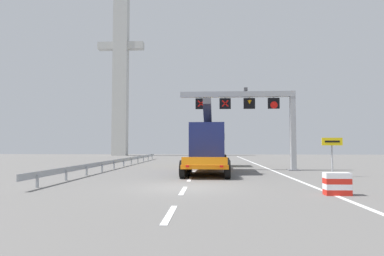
{
  "coord_description": "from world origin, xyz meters",
  "views": [
    {
      "loc": [
        1.19,
        -15.39,
        2.0
      ],
      "look_at": [
        -0.15,
        9.71,
        3.35
      ],
      "focal_mm": 30.21,
      "sensor_mm": 36.0,
      "label": 1
    }
  ],
  "objects_px": {
    "exit_sign_yellow": "(332,148)",
    "bridge_pylon_distant": "(121,65)",
    "crash_barrier_striped": "(337,184)",
    "overhead_lane_gantry": "(253,107)",
    "heavy_haul_truck_orange": "(209,145)"
  },
  "relations": [
    {
      "from": "heavy_haul_truck_orange",
      "to": "exit_sign_yellow",
      "type": "distance_m",
      "value": 9.7
    },
    {
      "from": "exit_sign_yellow",
      "to": "bridge_pylon_distant",
      "type": "relative_size",
      "value": 0.07
    },
    {
      "from": "crash_barrier_striped",
      "to": "bridge_pylon_distant",
      "type": "xyz_separation_m",
      "value": [
        -22.51,
        48.65,
        17.37
      ]
    },
    {
      "from": "exit_sign_yellow",
      "to": "heavy_haul_truck_orange",
      "type": "bearing_deg",
      "value": 143.84
    },
    {
      "from": "crash_barrier_striped",
      "to": "overhead_lane_gantry",
      "type": "bearing_deg",
      "value": 96.81
    },
    {
      "from": "overhead_lane_gantry",
      "to": "bridge_pylon_distant",
      "type": "relative_size",
      "value": 0.27
    },
    {
      "from": "overhead_lane_gantry",
      "to": "crash_barrier_striped",
      "type": "height_order",
      "value": "overhead_lane_gantry"
    },
    {
      "from": "bridge_pylon_distant",
      "to": "exit_sign_yellow",
      "type": "bearing_deg",
      "value": -58.37
    },
    {
      "from": "exit_sign_yellow",
      "to": "crash_barrier_striped",
      "type": "height_order",
      "value": "exit_sign_yellow"
    },
    {
      "from": "exit_sign_yellow",
      "to": "crash_barrier_striped",
      "type": "distance_m",
      "value": 8.29
    },
    {
      "from": "exit_sign_yellow",
      "to": "bridge_pylon_distant",
      "type": "distance_m",
      "value": 50.66
    },
    {
      "from": "overhead_lane_gantry",
      "to": "bridge_pylon_distant",
      "type": "xyz_separation_m",
      "value": [
        -20.97,
        35.77,
        12.75
      ]
    },
    {
      "from": "exit_sign_yellow",
      "to": "crash_barrier_striped",
      "type": "bearing_deg",
      "value": -109.34
    },
    {
      "from": "heavy_haul_truck_orange",
      "to": "bridge_pylon_distant",
      "type": "relative_size",
      "value": 0.41
    },
    {
      "from": "exit_sign_yellow",
      "to": "bridge_pylon_distant",
      "type": "height_order",
      "value": "bridge_pylon_distant"
    }
  ]
}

